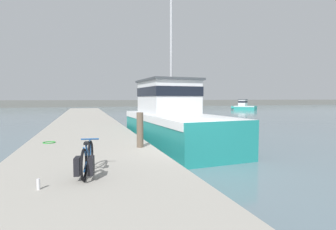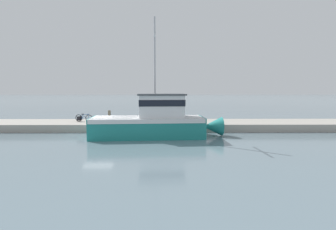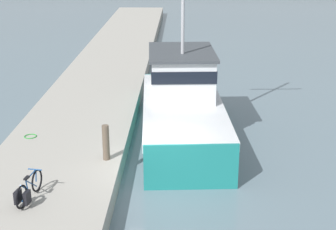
# 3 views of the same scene
# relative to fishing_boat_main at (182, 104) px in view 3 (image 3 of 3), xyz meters

# --- Properties ---
(ground_plane) EXTENTS (320.00, 320.00, 0.00)m
(ground_plane) POSITION_rel_fishing_boat_main_xyz_m (-0.77, -4.78, -1.39)
(ground_plane) COLOR slate
(dock_pier) EXTENTS (4.69, 80.00, 0.71)m
(dock_pier) POSITION_rel_fishing_boat_main_xyz_m (-4.47, -4.78, -1.04)
(dock_pier) COLOR #A39E93
(dock_pier) RESTS_ON ground_plane
(fishing_boat_main) EXTENTS (3.81, 10.89, 9.64)m
(fishing_boat_main) POSITION_rel_fishing_boat_main_xyz_m (0.00, 0.00, 0.00)
(fishing_boat_main) COLOR teal
(fishing_boat_main) RESTS_ON ground_plane
(bicycle_touring) EXTENTS (0.59, 1.75, 0.78)m
(bicycle_touring) POSITION_rel_fishing_boat_main_xyz_m (-4.54, -7.34, -0.32)
(bicycle_touring) COLOR black
(bicycle_touring) RESTS_ON dock_pier
(mooring_post) EXTENTS (0.24, 0.24, 1.27)m
(mooring_post) POSITION_rel_fishing_boat_main_xyz_m (-2.64, -4.25, -0.04)
(mooring_post) COLOR brown
(mooring_post) RESTS_ON dock_pier
(hose_coil) EXTENTS (0.49, 0.49, 0.04)m
(hose_coil) POSITION_rel_fishing_boat_main_xyz_m (-5.93, -2.22, -0.66)
(hose_coil) COLOR green
(hose_coil) RESTS_ON dock_pier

